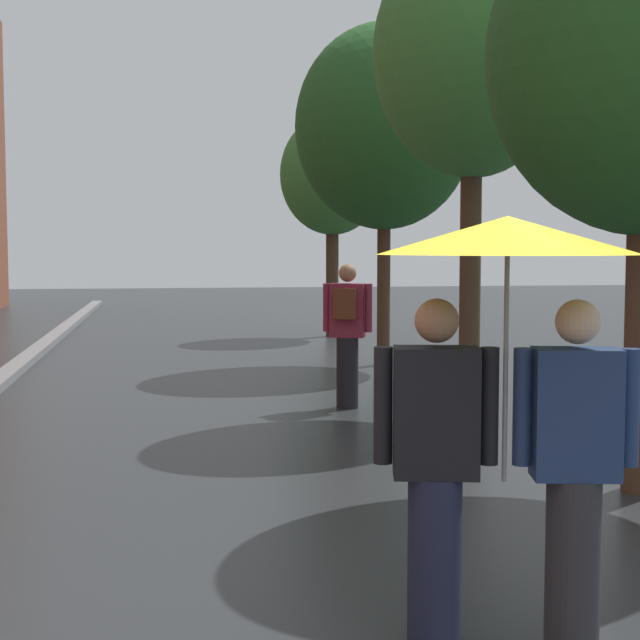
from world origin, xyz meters
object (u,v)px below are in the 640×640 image
(street_tree_1, at_px, (473,55))
(couple_under_umbrella, at_px, (506,351))
(pedestrian_walking_midground, at_px, (347,332))
(street_tree_3, at_px, (332,176))
(street_tree_2, at_px, (384,127))

(street_tree_1, xyz_separation_m, couple_under_umbrella, (-1.88, -6.39, -2.65))
(pedestrian_walking_midground, bearing_deg, street_tree_3, 81.41)
(street_tree_2, bearing_deg, street_tree_3, 89.81)
(street_tree_2, xyz_separation_m, pedestrian_walking_midground, (-1.34, -3.99, -2.89))
(street_tree_2, bearing_deg, couple_under_umbrella, -99.76)
(street_tree_1, relative_size, couple_under_umbrella, 2.69)
(street_tree_1, bearing_deg, street_tree_2, 90.27)
(street_tree_2, height_order, pedestrian_walking_midground, street_tree_2)
(street_tree_1, bearing_deg, couple_under_umbrella, -106.38)
(pedestrian_walking_midground, bearing_deg, street_tree_2, 71.43)
(street_tree_1, height_order, street_tree_2, street_tree_1)
(street_tree_2, height_order, couple_under_umbrella, street_tree_2)
(street_tree_1, height_order, couple_under_umbrella, street_tree_1)
(street_tree_3, relative_size, couple_under_umbrella, 2.28)
(street_tree_2, bearing_deg, pedestrian_walking_midground, -108.57)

